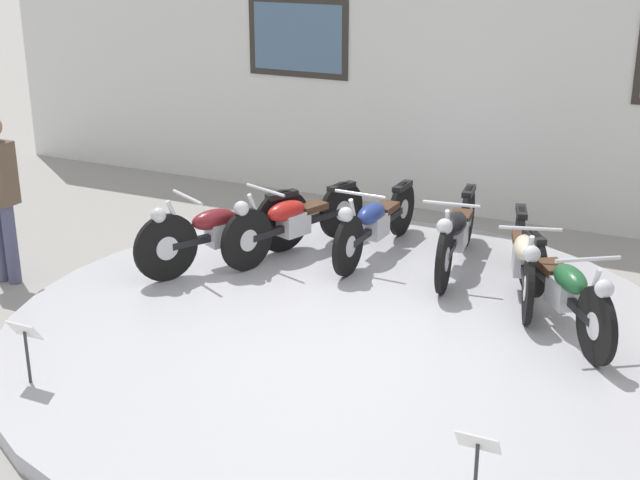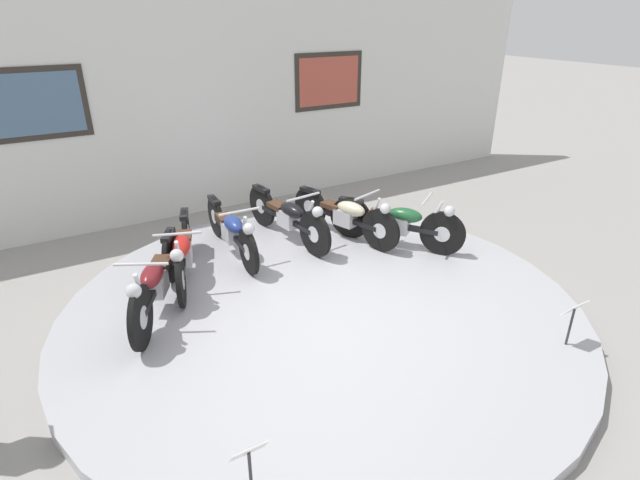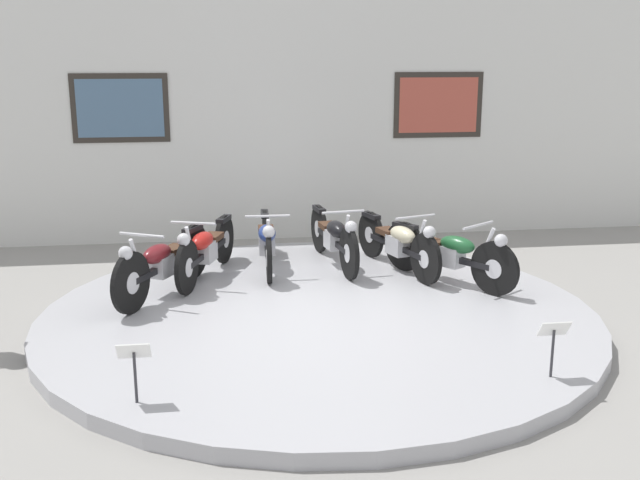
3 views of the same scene
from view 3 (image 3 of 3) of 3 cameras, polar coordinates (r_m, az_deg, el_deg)
The scene contains 11 objects.
ground_plane at distance 8.12m, azimuth -0.09°, elevation -6.31°, with size 60.00×60.00×0.00m, color gray.
display_platform at distance 8.09m, azimuth -0.09°, elevation -5.84°, with size 5.92×5.92×0.14m, color #ADADB2.
back_wall at distance 11.55m, azimuth -2.81°, elevation 9.25°, with size 14.00×0.22×3.71m.
motorcycle_maroon at distance 8.62m, azimuth -11.93°, elevation -1.62°, with size 0.98×1.81×0.81m.
motorcycle_red at distance 9.19m, azimuth -8.72°, elevation -0.60°, with size 0.75×1.89×0.79m.
motorcycle_blue at distance 9.54m, azimuth -4.07°, elevation 0.01°, with size 0.54×1.95×0.78m.
motorcycle_black at distance 9.64m, azimuth 1.08°, elevation 0.30°, with size 0.54×1.99×0.80m.
motorcycle_cream at distance 9.46m, azimuth 5.99°, elevation -0.12°, with size 0.70×1.90×0.79m.
motorcycle_green at distance 9.02m, azimuth 9.90°, elevation -0.93°, with size 1.16×1.66×0.79m.
info_placard_front_left at distance 6.08m, azimuth -13.98°, elevation -8.80°, with size 0.26×0.11×0.51m.
info_placard_front_centre at distance 6.64m, azimuth 17.38°, elevation -7.02°, with size 0.26×0.11×0.51m.
Camera 3 is at (-1.05, -7.53, 2.83)m, focal length 42.00 mm.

